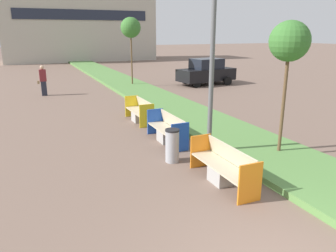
# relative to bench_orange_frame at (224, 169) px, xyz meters

# --- Properties ---
(planter_grass_strip) EXTENTS (2.80, 120.00, 0.18)m
(planter_grass_strip) POSITION_rel_bench_orange_frame_xyz_m (2.26, 8.71, -0.28)
(planter_grass_strip) COLOR #568442
(planter_grass_strip) RESTS_ON ground
(building_backdrop) EXTENTS (18.93, 6.88, 10.35)m
(building_backdrop) POSITION_rel_bench_orange_frame_xyz_m (3.06, 39.41, 4.80)
(building_backdrop) COLOR #B2AD9E
(building_backdrop) RESTS_ON ground
(bench_orange_frame) EXTENTS (0.65, 2.28, 0.94)m
(bench_orange_frame) POSITION_rel_bench_orange_frame_xyz_m (0.00, 0.00, 0.00)
(bench_orange_frame) COLOR #9E9B96
(bench_orange_frame) RESTS_ON ground
(bench_blue_frame) EXTENTS (0.65, 2.19, 0.94)m
(bench_blue_frame) POSITION_rel_bench_orange_frame_xyz_m (-0.00, 3.51, -0.00)
(bench_blue_frame) COLOR #9E9B96
(bench_blue_frame) RESTS_ON ground
(bench_yellow_frame) EXTENTS (0.65, 2.01, 0.94)m
(bench_yellow_frame) POSITION_rel_bench_orange_frame_xyz_m (-0.00, 6.47, -0.01)
(bench_yellow_frame) COLOR #9E9B96
(bench_yellow_frame) RESTS_ON ground
(litter_bin) EXTENTS (0.42, 0.42, 0.99)m
(litter_bin) POSITION_rel_bench_orange_frame_xyz_m (-0.61, 1.78, 0.12)
(litter_bin) COLOR #9EA0A5
(litter_bin) RESTS_ON ground
(sapling_tree_near) EXTENTS (1.14, 1.14, 4.01)m
(sapling_tree_near) POSITION_rel_bench_orange_frame_xyz_m (2.58, 0.88, 3.03)
(sapling_tree_near) COLOR brown
(sapling_tree_near) RESTS_ON ground
(sapling_tree_far) EXTENTS (1.36, 1.36, 4.65)m
(sapling_tree_far) POSITION_rel_bench_orange_frame_xyz_m (2.58, 15.60, 3.57)
(sapling_tree_far) COLOR brown
(sapling_tree_far) RESTS_ON ground
(pedestrian_walking) EXTENTS (0.53, 0.24, 1.80)m
(pedestrian_walking) POSITION_rel_bench_orange_frame_xyz_m (-3.34, 14.38, 0.55)
(pedestrian_walking) COLOR #232633
(pedestrian_walking) RESTS_ON ground
(parked_car_distant) EXTENTS (4.41, 2.34, 1.86)m
(parked_car_distant) POSITION_rel_bench_orange_frame_xyz_m (7.76, 14.25, 0.54)
(parked_car_distant) COLOR black
(parked_car_distant) RESTS_ON ground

